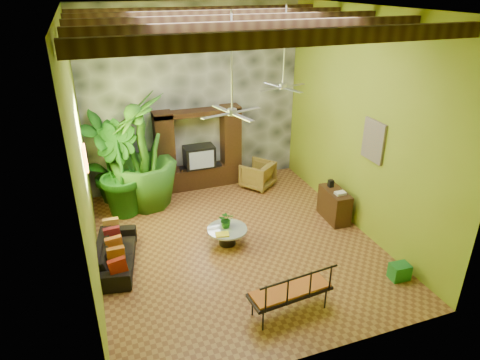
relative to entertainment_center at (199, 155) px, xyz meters
name	(u,v)px	position (x,y,z in m)	size (l,w,h in m)	color
ground	(236,242)	(0.00, -3.14, -0.97)	(7.00, 7.00, 0.00)	brown
ceiling	(235,8)	(0.00, -3.14, 4.03)	(6.00, 7.00, 0.02)	silver
back_wall	(193,98)	(0.00, 0.36, 1.53)	(6.00, 0.02, 5.00)	olive
left_wall	(81,158)	(-3.00, -3.14, 1.53)	(0.02, 7.00, 5.00)	olive
right_wall	(360,124)	(3.00, -3.14, 1.53)	(0.02, 7.00, 5.00)	olive
stone_accent_wall	(194,99)	(0.00, 0.30, 1.53)	(5.98, 0.10, 4.98)	#3D4145
ceiling_beams	(235,21)	(0.00, -3.14, 3.81)	(5.95, 5.36, 0.22)	#322110
entertainment_center	(199,155)	(0.00, 0.00, 0.00)	(2.40, 0.55, 2.30)	black
ceiling_fan_front	(232,101)	(-0.20, -3.54, 2.44)	(1.28, 1.28, 1.86)	#B3B3B8
ceiling_fan_back	(283,78)	(1.60, -1.94, 2.44)	(1.28, 1.28, 1.86)	#B3B3B8
wall_art_mask	(85,158)	(-2.96, -2.14, 1.13)	(0.06, 0.32, 0.55)	orange
wall_art_painting	(374,141)	(2.96, -3.74, 1.33)	(0.06, 0.70, 0.90)	#296398
sofa	(116,253)	(-2.65, -3.09, -0.69)	(1.91, 0.75, 0.56)	black
wicker_armchair	(258,175)	(1.54, -0.62, -0.59)	(0.81, 0.83, 0.76)	brown
tall_plant_a	(106,159)	(-2.52, -0.12, 0.28)	(1.32, 0.89, 2.50)	#195516
tall_plant_b	(118,170)	(-2.28, -0.81, 0.21)	(1.29, 1.04, 2.35)	#195616
tall_plant_c	(142,152)	(-1.62, -0.63, 0.53)	(1.68, 1.68, 3.00)	#2A6219
coffee_table	(227,234)	(-0.21, -3.14, -0.71)	(0.90, 0.90, 0.40)	black
centerpiece_plant	(226,219)	(-0.20, -3.07, -0.37)	(0.35, 0.30, 0.39)	#1F661A
yellow_tray	(222,234)	(-0.39, -3.36, -0.55)	(0.29, 0.21, 0.03)	#FBFF1B
iron_bench	(292,290)	(0.15, -5.68, -0.43)	(1.55, 0.68, 0.57)	black
side_console	(334,205)	(2.65, -2.98, -0.57)	(0.44, 0.98, 0.78)	#351F10
green_bin	(399,271)	(2.65, -5.50, -0.80)	(0.38, 0.28, 0.33)	#1C6C22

